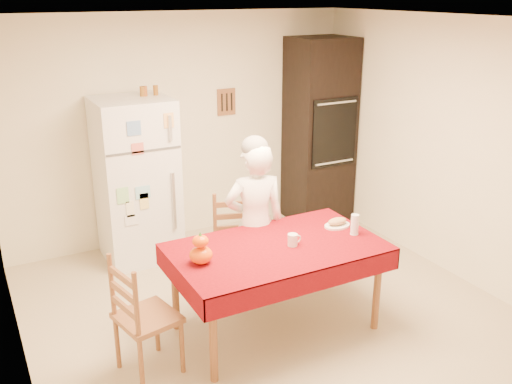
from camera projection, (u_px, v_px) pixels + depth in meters
floor at (282, 325)px, 4.88m from camera, size 4.50×4.50×0.00m
room_shell at (285, 141)px, 4.33m from camera, size 4.02×4.52×2.51m
refrigerator at (137, 180)px, 5.87m from camera, size 0.75×0.74×1.70m
oven_cabinet at (319, 131)px, 6.83m from camera, size 0.70×0.62×2.20m
dining_table at (277, 254)px, 4.60m from camera, size 1.70×1.00×0.76m
chair_far at (236, 242)px, 5.27m from camera, size 0.53×0.51×0.95m
chair_left at (139, 314)px, 4.10m from camera, size 0.48×0.50×0.95m
seated_woman at (255, 224)px, 5.04m from camera, size 0.61×0.47×1.49m
coffee_mug at (293, 240)px, 4.57m from camera, size 0.08×0.08×0.10m
pumpkin_lower at (201, 255)px, 4.28m from camera, size 0.18×0.18×0.13m
pumpkin_upper at (200, 241)px, 4.24m from camera, size 0.12×0.12×0.09m
wine_glass at (355, 225)px, 4.77m from camera, size 0.07×0.07×0.18m
bread_plate at (337, 226)px, 4.95m from camera, size 0.24×0.24×0.02m
bread_loaf at (337, 221)px, 4.94m from camera, size 0.18×0.10×0.06m
spice_jar_left at (142, 91)px, 5.67m from camera, size 0.05×0.05×0.10m
spice_jar_mid at (145, 91)px, 5.68m from camera, size 0.05×0.05×0.10m
spice_jar_right at (156, 90)px, 5.73m from camera, size 0.05×0.05×0.10m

